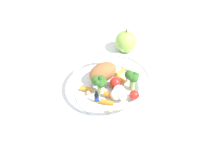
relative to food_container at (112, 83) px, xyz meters
The scene contains 3 objects.
ground_plane 0.03m from the food_container, behind, with size 2.40×2.40×0.00m, color white.
food_container is the anchor object (origin of this frame).
loose_apple 0.18m from the food_container, 166.50° to the right, with size 0.07×0.07×0.08m.
Camera 1 is at (0.51, 0.26, 0.59)m, focal length 46.96 mm.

